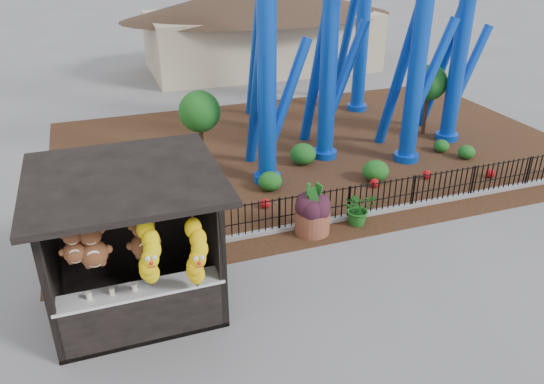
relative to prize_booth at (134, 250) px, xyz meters
name	(u,v)px	position (x,y,z in m)	size (l,w,h in m)	color
ground	(293,308)	(3.00, -0.90, -1.53)	(120.00, 120.00, 0.00)	slate
mulch_bed	(315,148)	(7.00, 7.10, -1.52)	(18.00, 12.00, 0.02)	#331E11
curb	(387,210)	(7.00, 2.10, -1.47)	(18.00, 0.18, 0.12)	gray
prize_booth	(134,250)	(0.00, 0.00, 0.00)	(3.50, 3.40, 3.12)	black
picket_fence	(417,191)	(7.90, 2.10, -1.03)	(12.20, 0.06, 1.00)	black
terracotta_planter	(312,221)	(4.59, 1.80, -1.21)	(0.91, 0.91, 0.64)	brown
planter_foliage	(313,199)	(4.59, 1.80, -0.57)	(0.70, 0.70, 0.64)	black
potted_plant	(359,208)	(5.92, 1.80, -1.05)	(0.86, 0.74, 0.95)	#2C5A1A
landscaping	(349,164)	(7.20, 4.85, -1.22)	(8.07, 3.57, 0.69)	#185319
pavilion	(261,11)	(9.00, 19.10, 1.53)	(15.00, 15.00, 4.80)	#BFAD8C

